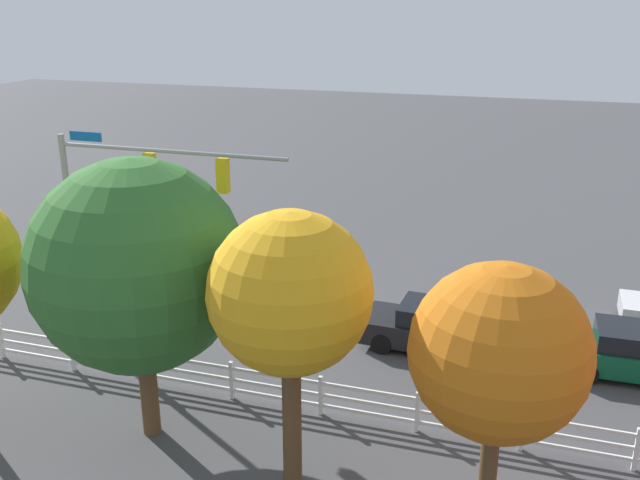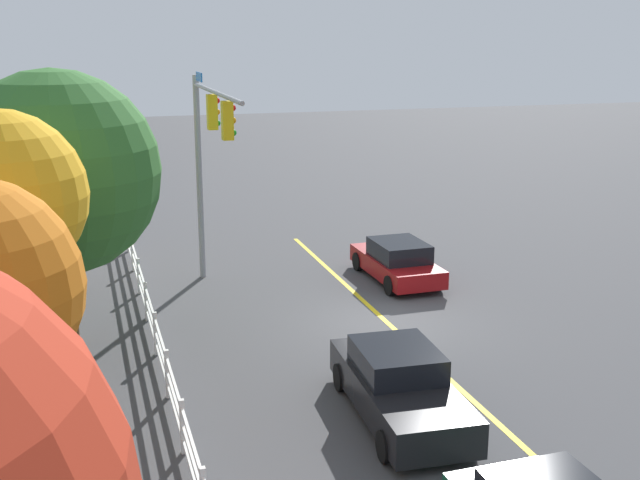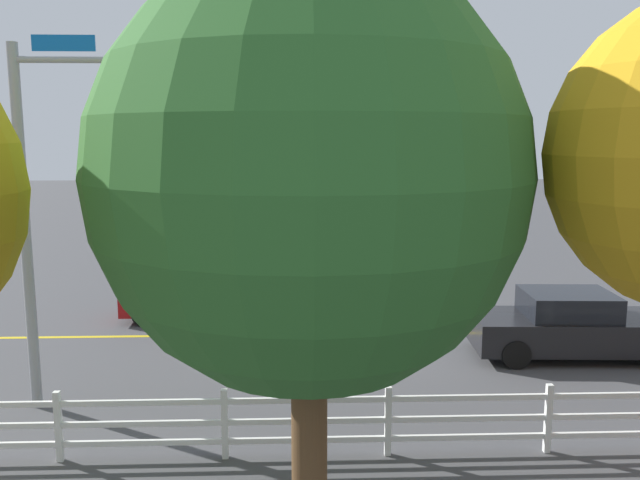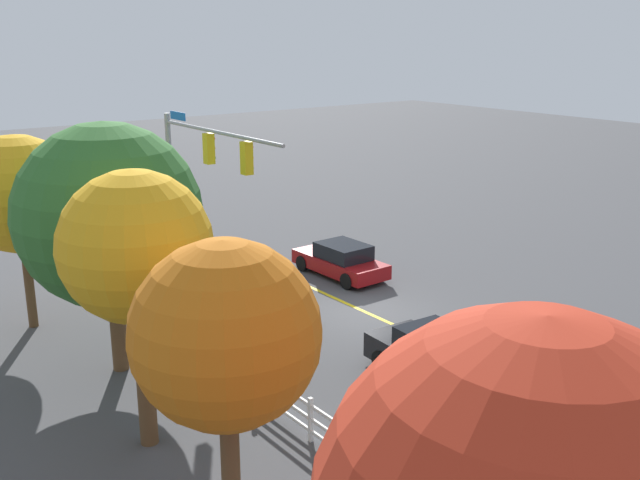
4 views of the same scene
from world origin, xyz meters
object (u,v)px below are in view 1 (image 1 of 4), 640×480
object	(u,v)px
car_2	(438,329)
tree_4	(290,294)
car_1	(225,261)
car_3	(638,353)
tree_2	(138,266)
tree_1	(499,353)

from	to	relation	value
car_2	tree_4	bearing A→B (deg)	-101.95
tree_4	car_1	bearing A→B (deg)	-58.48
car_1	car_3	distance (m)	15.36
car_2	tree_2	distance (m)	10.00
car_2	car_3	xyz separation A→B (m)	(-5.86, -0.16, 0.02)
tree_1	tree_2	world-z (taller)	tree_2
tree_1	tree_2	bearing A→B (deg)	-8.14
car_1	tree_1	world-z (taller)	tree_1
car_1	tree_1	xyz separation A→B (m)	(-11.26, 11.62, 3.62)
car_3	tree_2	distance (m)	14.50
car_1	car_2	bearing A→B (deg)	156.89
car_1	tree_1	bearing A→B (deg)	133.07
car_2	tree_2	xyz separation A→B (m)	(6.31, 6.72, 3.88)
tree_2	car_3	bearing A→B (deg)	-150.53
car_2	tree_2	bearing A→B (deg)	-130.12
car_2	car_3	distance (m)	5.86
car_3	tree_2	size ratio (longest dim) A/B	0.60
car_1	tree_1	size ratio (longest dim) A/B	0.70
tree_1	tree_4	bearing A→B (deg)	-2.56
car_2	tree_1	distance (m)	8.96
car_1	tree_4	size ratio (longest dim) A/B	0.64
car_1	car_3	bearing A→B (deg)	165.68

